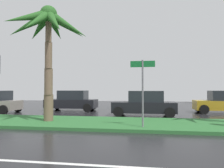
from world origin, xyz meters
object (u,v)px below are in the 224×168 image
object	(u,v)px
palm_tree_mid_left	(48,30)
car_in_traffic_second	(72,101)
street_name_sign	(143,84)
car_in_traffic_fourth	(224,102)
car_in_traffic_third	(144,104)

from	to	relation	value
palm_tree_mid_left	car_in_traffic_second	world-z (taller)	palm_tree_mid_left
palm_tree_mid_left	street_name_sign	size ratio (longest dim) A/B	2.04
car_in_traffic_second	car_in_traffic_fourth	world-z (taller)	same
car_in_traffic_fourth	palm_tree_mid_left	bearing A→B (deg)	32.51
palm_tree_mid_left	car_in_traffic_third	world-z (taller)	palm_tree_mid_left
palm_tree_mid_left	street_name_sign	bearing A→B (deg)	-10.75
palm_tree_mid_left	car_in_traffic_fourth	xyz separation A→B (m)	(11.08, 7.06, -4.17)
street_name_sign	car_in_traffic_fourth	size ratio (longest dim) A/B	0.70
palm_tree_mid_left	car_in_traffic_second	distance (m)	8.30
street_name_sign	car_in_traffic_third	size ratio (longest dim) A/B	0.70
car_in_traffic_third	car_in_traffic_fourth	size ratio (longest dim) A/B	1.00
street_name_sign	palm_tree_mid_left	bearing A→B (deg)	169.25
car_in_traffic_third	street_name_sign	bearing A→B (deg)	89.71
palm_tree_mid_left	car_in_traffic_fourth	world-z (taller)	palm_tree_mid_left
palm_tree_mid_left	car_in_traffic_fourth	bearing A→B (deg)	32.51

